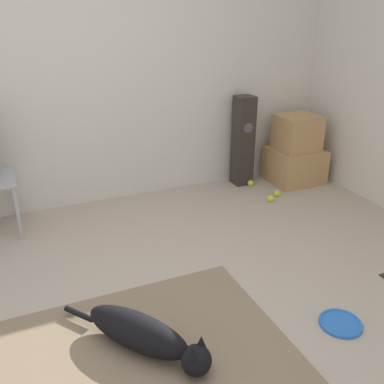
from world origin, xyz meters
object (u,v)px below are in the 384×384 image
cardboard_box_lower (294,165)px  tennis_ball_loose_on_carpet (277,193)px  tennis_ball_near_speaker (251,183)px  floor_speaker (243,141)px  tennis_ball_by_boxes (271,199)px  frisbee (341,323)px  dog (145,335)px  cardboard_box_upper (297,133)px

cardboard_box_lower → tennis_ball_loose_on_carpet: bearing=-144.5°
cardboard_box_lower → tennis_ball_near_speaker: (-0.52, 0.06, -0.15)m
cardboard_box_lower → tennis_ball_loose_on_carpet: cardboard_box_lower is taller
floor_speaker → tennis_ball_by_boxes: floor_speaker is taller
tennis_ball_by_boxes → frisbee: bearing=-109.7°
dog → tennis_ball_near_speaker: size_ratio=12.75×
cardboard_box_upper → tennis_ball_loose_on_carpet: bearing=-144.1°
cardboard_box_upper → tennis_ball_loose_on_carpet: 0.72m
floor_speaker → tennis_ball_near_speaker: 0.46m
cardboard_box_lower → tennis_ball_near_speaker: size_ratio=8.18×
dog → tennis_ball_loose_on_carpet: size_ratio=12.75×
tennis_ball_near_speaker → tennis_ball_loose_on_carpet: bearing=-73.1°
dog → cardboard_box_lower: size_ratio=1.56×
cardboard_box_upper → tennis_ball_near_speaker: cardboard_box_upper is taller
frisbee → tennis_ball_loose_on_carpet: size_ratio=3.93×
tennis_ball_by_boxes → cardboard_box_lower: bearing=34.7°
tennis_ball_loose_on_carpet → cardboard_box_upper: bearing=35.9°
tennis_ball_near_speaker → cardboard_box_lower: bearing=-6.2°
cardboard_box_lower → floor_speaker: bearing=162.5°
cardboard_box_lower → floor_speaker: size_ratio=0.57×
cardboard_box_upper → floor_speaker: 0.59m
tennis_ball_by_boxes → tennis_ball_loose_on_carpet: size_ratio=1.00×
cardboard_box_upper → tennis_ball_near_speaker: size_ratio=6.35×
floor_speaker → tennis_ball_loose_on_carpet: floor_speaker is taller
tennis_ball_near_speaker → cardboard_box_upper: bearing=-6.6°
frisbee → tennis_ball_near_speaker: size_ratio=3.93×
tennis_ball_by_boxes → dog: bearing=-140.9°
dog → cardboard_box_upper: size_ratio=2.01×
cardboard_box_lower → cardboard_box_upper: bearing=-166.4°
frisbee → cardboard_box_lower: bearing=61.0°
frisbee → tennis_ball_near_speaker: bearing=73.4°
floor_speaker → tennis_ball_loose_on_carpet: bearing=-71.9°
tennis_ball_by_boxes → tennis_ball_near_speaker: size_ratio=1.00×
frisbee → floor_speaker: 2.37m
frisbee → dog: bearing=167.0°
cardboard_box_lower → tennis_ball_by_boxes: (-0.54, -0.38, -0.15)m
frisbee → cardboard_box_upper: bearing=61.2°
cardboard_box_upper → tennis_ball_near_speaker: (-0.51, 0.06, -0.52)m
cardboard_box_lower → cardboard_box_upper: (-0.01, -0.00, 0.37)m
tennis_ball_near_speaker → frisbee: bearing=-106.6°
cardboard_box_upper → floor_speaker: (-0.55, 0.18, -0.08)m
dog → cardboard_box_upper: (2.30, 1.81, 0.43)m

